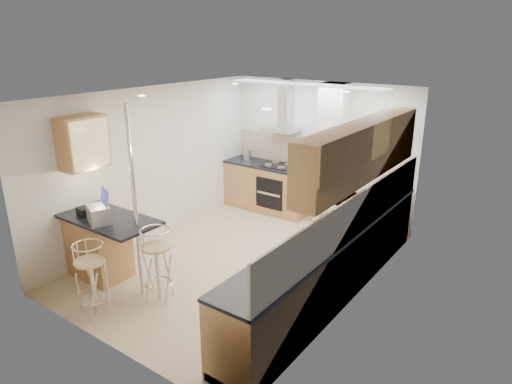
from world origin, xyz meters
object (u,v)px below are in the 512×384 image
Objects in this scene: microwave at (346,210)px; bar_stool_end at (157,265)px; bread_bin at (283,258)px; laptop at (99,214)px; bar_stool_near at (92,279)px.

microwave reaches higher than bar_stool_end.
microwave reaches higher than bread_bin.
bread_bin is at bearing 32.03° from laptop.
laptop reaches higher than bar_stool_end.
microwave reaches higher than bar_stool_near.
bar_stool_end reaches higher than bar_stool_near.
bar_stool_near is at bearing -26.20° from laptop.
microwave reaches higher than laptop.
laptop is 1.01m from bar_stool_end.
microwave is 0.62× the size of bar_stool_near.
bread_bin is (-0.00, -1.52, -0.06)m from microwave.
microwave is 3.20m from laptop.
microwave is at bearing -3.55° from bar_stool_end.
microwave is 1.52m from bread_bin.
laptop reaches higher than bar_stool_near.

